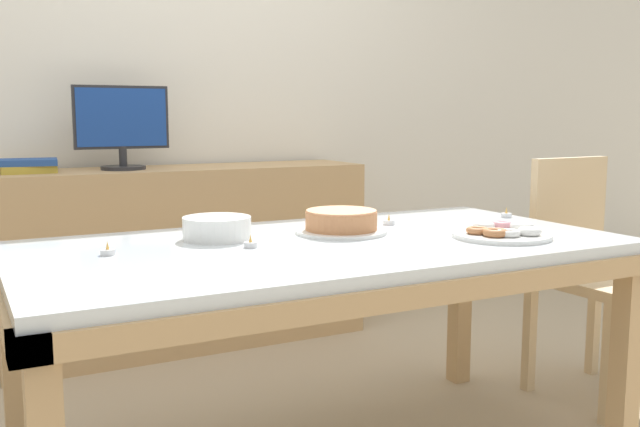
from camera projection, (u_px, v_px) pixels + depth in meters
wall_back at (165, 77)px, 3.58m from camera, size 8.00×0.10×2.60m
dining_table at (324, 267)px, 2.16m from camera, size 1.84×0.95×0.73m
chair at (589, 264)px, 2.82m from camera, size 0.43×0.43×0.94m
sideboard at (187, 257)px, 3.44m from camera, size 1.72×0.44×0.86m
computer_monitor at (122, 128)px, 3.22m from camera, size 0.42×0.20×0.38m
book_stack at (28, 166)px, 3.06m from camera, size 0.26×0.20×0.06m
cake_chocolate_round at (341, 222)px, 2.29m from camera, size 0.30×0.30×0.08m
pastry_platter at (502, 233)px, 2.22m from camera, size 0.31×0.31×0.04m
plate_stack at (217, 228)px, 2.18m from camera, size 0.21×0.21×0.07m
tealight_centre at (506, 215)px, 2.65m from camera, size 0.04×0.04×0.04m
tealight_near_front at (108, 251)px, 1.94m from camera, size 0.04×0.04×0.04m
tealight_left_edge at (251, 244)px, 2.05m from camera, size 0.04×0.04×0.04m
tealight_right_edge at (340, 216)px, 2.61m from camera, size 0.04×0.04×0.04m
tealight_near_cakes at (389, 222)px, 2.47m from camera, size 0.04×0.04×0.04m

